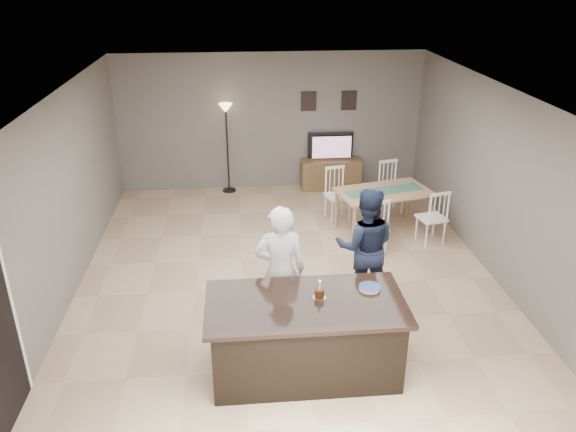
{
  "coord_description": "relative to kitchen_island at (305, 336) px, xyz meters",
  "views": [
    {
      "loc": [
        -0.66,
        -6.85,
        4.2
      ],
      "look_at": [
        -0.05,
        -0.3,
        1.24
      ],
      "focal_mm": 35.0,
      "sensor_mm": 36.0,
      "label": 1
    }
  ],
  "objects": [
    {
      "name": "floor",
      "position": [
        0.0,
        1.8,
        -0.45
      ],
      "size": [
        8.0,
        8.0,
        0.0
      ],
      "primitive_type": "plane",
      "color": "tan",
      "rests_on": "ground"
    },
    {
      "name": "room_shell",
      "position": [
        0.0,
        1.8,
        1.22
      ],
      "size": [
        8.0,
        8.0,
        8.0
      ],
      "color": "slate",
      "rests_on": "floor"
    },
    {
      "name": "kitchen_island",
      "position": [
        0.0,
        0.0,
        0.0
      ],
      "size": [
        2.15,
        1.1,
        0.9
      ],
      "color": "black",
      "rests_on": "floor"
    },
    {
      "name": "tv_console",
      "position": [
        1.2,
        5.57,
        -0.15
      ],
      "size": [
        1.2,
        0.4,
        0.6
      ],
      "primitive_type": "cube",
      "color": "brown",
      "rests_on": "floor"
    },
    {
      "name": "television",
      "position": [
        1.2,
        5.64,
        0.41
      ],
      "size": [
        0.91,
        0.12,
        0.53
      ],
      "primitive_type": "imported",
      "rotation": [
        0.0,
        0.0,
        3.14
      ],
      "color": "black",
      "rests_on": "tv_console"
    },
    {
      "name": "tv_screen_glow",
      "position": [
        1.2,
        5.56,
        0.42
      ],
      "size": [
        0.78,
        0.0,
        0.78
      ],
      "primitive_type": "plane",
      "rotation": [
        1.57,
        0.0,
        3.14
      ],
      "color": "orange",
      "rests_on": "tv_console"
    },
    {
      "name": "picture_frames",
      "position": [
        1.15,
        5.78,
        1.3
      ],
      "size": [
        1.1,
        0.02,
        0.38
      ],
      "color": "black",
      "rests_on": "room_shell"
    },
    {
      "name": "woman",
      "position": [
        -0.21,
        0.78,
        0.39
      ],
      "size": [
        0.62,
        0.41,
        1.69
      ],
      "primitive_type": "imported",
      "rotation": [
        0.0,
        0.0,
        3.15
      ],
      "color": "silver",
      "rests_on": "floor"
    },
    {
      "name": "man",
      "position": [
        0.95,
        1.35,
        0.36
      ],
      "size": [
        0.89,
        0.75,
        1.64
      ],
      "primitive_type": "imported",
      "rotation": [
        0.0,
        0.0,
        2.97
      ],
      "color": "#181F36",
      "rests_on": "floor"
    },
    {
      "name": "birthday_cake",
      "position": [
        0.16,
        0.08,
        0.5
      ],
      "size": [
        0.14,
        0.14,
        0.22
      ],
      "color": "yellow",
      "rests_on": "kitchen_island"
    },
    {
      "name": "plate_stack",
      "position": [
        0.74,
        0.19,
        0.46
      ],
      "size": [
        0.24,
        0.24,
        0.04
      ],
      "color": "white",
      "rests_on": "kitchen_island"
    },
    {
      "name": "dining_table",
      "position": [
        1.75,
        3.52,
        0.15
      ],
      "size": [
        1.84,
        2.04,
        0.94
      ],
      "rotation": [
        0.0,
        0.0,
        0.24
      ],
      "color": "tan",
      "rests_on": "floor"
    },
    {
      "name": "floor_lamp",
      "position": [
        -0.87,
        5.59,
        0.93
      ],
      "size": [
        0.27,
        0.27,
        1.78
      ],
      "color": "black",
      "rests_on": "floor"
    }
  ]
}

